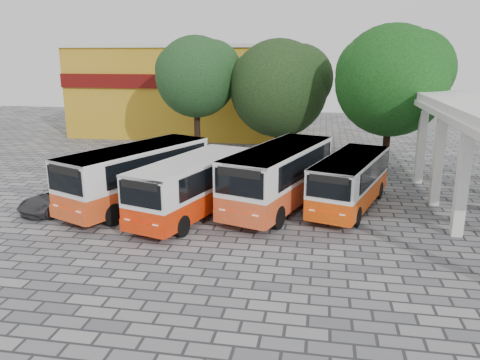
% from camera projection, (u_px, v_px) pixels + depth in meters
% --- Properties ---
extents(ground, '(90.00, 90.00, 0.00)m').
position_uv_depth(ground, '(267.00, 239.00, 19.48)').
color(ground, '#59595F').
rests_on(ground, ground).
extents(shophouse_block, '(20.40, 10.40, 8.30)m').
position_uv_depth(shophouse_block, '(186.00, 90.00, 44.94)').
color(shophouse_block, '#B68719').
rests_on(shophouse_block, ground).
extents(bus_far_left, '(5.67, 8.96, 3.01)m').
position_uv_depth(bus_far_left, '(137.00, 172.00, 23.35)').
color(bus_far_left, '#D24416').
rests_on(bus_far_left, ground).
extents(bus_centre_left, '(4.42, 8.07, 2.74)m').
position_uv_depth(bus_centre_left, '(192.00, 184.00, 21.91)').
color(bus_centre_left, red).
rests_on(bus_centre_left, ground).
extents(bus_centre_right, '(5.09, 9.03, 3.06)m').
position_uv_depth(bus_centre_right, '(279.00, 173.00, 23.05)').
color(bus_centre_right, '#D3491E').
rests_on(bus_centre_right, ground).
extents(bus_far_right, '(4.33, 7.73, 2.62)m').
position_uv_depth(bus_far_right, '(350.00, 179.00, 23.03)').
color(bus_far_right, '#DA4104').
rests_on(bus_far_right, ground).
extents(tree_left, '(6.29, 5.99, 8.84)m').
position_uv_depth(tree_left, '(197.00, 74.00, 34.52)').
color(tree_left, black).
rests_on(tree_left, ground).
extents(tree_middle, '(7.43, 7.07, 8.59)m').
position_uv_depth(tree_middle, '(280.00, 85.00, 33.93)').
color(tree_middle, black).
rests_on(tree_middle, ground).
extents(tree_right, '(7.34, 6.99, 9.34)m').
position_uv_depth(tree_right, '(393.00, 77.00, 29.27)').
color(tree_right, black).
rests_on(tree_right, ground).
extents(parked_car, '(3.23, 4.50, 1.14)m').
position_uv_depth(parked_car, '(60.00, 198.00, 23.07)').
color(parked_car, '#2E2E32').
rests_on(parked_car, ground).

